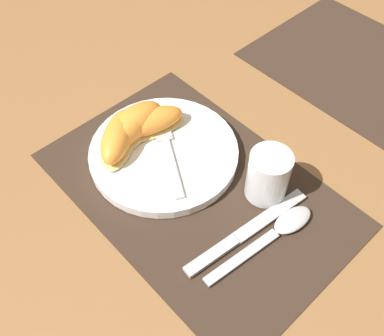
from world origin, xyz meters
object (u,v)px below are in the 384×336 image
fork (166,144)px  citrus_wedge_0 (148,123)px  plate (164,153)px  citrus_wedge_2 (132,129)px  juice_glass (268,177)px  citrus_wedge_1 (136,122)px  spoon (279,229)px  citrus_wedge_3 (118,138)px  knife (245,233)px

fork → citrus_wedge_0: citrus_wedge_0 is taller
plate → citrus_wedge_2: (-0.05, -0.02, 0.03)m
juice_glass → fork: 0.17m
juice_glass → citrus_wedge_2: bearing=-158.3°
citrus_wedge_1 → spoon: bearing=7.1°
juice_glass → spoon: bearing=-31.7°
spoon → citrus_wedge_3: 0.28m
fork → citrus_wedge_0: (-0.05, 0.00, 0.01)m
citrus_wedge_0 → citrus_wedge_1: citrus_wedge_1 is taller
juice_glass → citrus_wedge_1: (-0.22, -0.07, -0.00)m
fork → citrus_wedge_2: bearing=-151.4°
spoon → citrus_wedge_2: 0.28m
plate → citrus_wedge_1: (-0.06, -0.01, 0.03)m
juice_glass → knife: juice_glass is taller
citrus_wedge_0 → citrus_wedge_3: 0.06m
citrus_wedge_1 → citrus_wedge_3: citrus_wedge_1 is taller
citrus_wedge_0 → citrus_wedge_3: (-0.01, -0.06, 0.00)m
juice_glass → fork: bearing=-160.5°
knife → citrus_wedge_0: (-0.24, 0.02, 0.03)m
knife → citrus_wedge_0: citrus_wedge_0 is taller
citrus_wedge_0 → plate: bearing=-11.0°
citrus_wedge_1 → plate: bearing=5.1°
juice_glass → citrus_wedge_2: size_ratio=0.72×
knife → citrus_wedge_0: 0.24m
citrus_wedge_1 → citrus_wedge_3: size_ratio=0.87×
fork → citrus_wedge_2: 0.06m
citrus_wedge_2 → citrus_wedge_3: size_ratio=0.93×
citrus_wedge_0 → citrus_wedge_2: bearing=-99.2°
fork → citrus_wedge_0: 0.05m
knife → citrus_wedge_2: citrus_wedge_2 is taller
juice_glass → citrus_wedge_1: size_ratio=0.77×
citrus_wedge_1 → fork: bearing=14.1°
juice_glass → spoon: 0.08m
juice_glass → fork: juice_glass is taller
citrus_wedge_0 → citrus_wedge_3: bearing=-95.4°
plate → spoon: bearing=7.6°
plate → citrus_wedge_0: (-0.05, 0.01, 0.02)m
citrus_wedge_2 → citrus_wedge_3: bearing=-91.4°
plate → knife: bearing=-3.2°
knife → fork: (-0.19, 0.02, 0.02)m
citrus_wedge_1 → citrus_wedge_2: bearing=-59.9°
plate → citrus_wedge_1: bearing=-174.9°
citrus_wedge_2 → knife: bearing=1.8°
citrus_wedge_0 → citrus_wedge_2: size_ratio=1.19×
citrus_wedge_1 → knife: bearing=-1.2°
spoon → citrus_wedge_2: size_ratio=1.69×
citrus_wedge_3 → citrus_wedge_0: bearing=84.6°
juice_glass → citrus_wedge_1: 0.23m
citrus_wedge_0 → citrus_wedge_1: 0.02m
juice_glass → knife: (0.03, -0.08, -0.03)m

